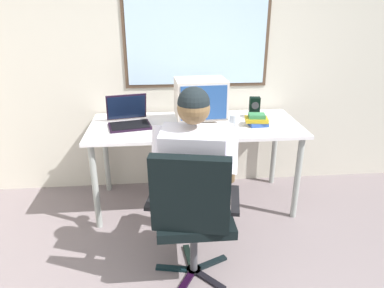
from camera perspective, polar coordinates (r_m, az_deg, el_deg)
The scene contains 9 objects.
wall_rear at distance 3.25m, azimuth -2.20°, elevation 14.59°, with size 5.04×0.08×2.55m.
desk at distance 2.98m, azimuth 0.50°, elevation 1.84°, with size 1.76×0.75×0.75m.
office_chair at distance 2.14m, azimuth 0.04°, elevation -10.61°, with size 0.61×0.55×0.95m.
person_seated at distance 2.31m, azimuth 0.57°, elevation -4.84°, with size 0.60×0.83×1.27m.
crt_monitor at distance 2.89m, azimuth 1.40°, elevation 7.34°, with size 0.42×0.33×0.38m.
laptop at distance 2.98m, azimuth -10.28°, elevation 4.32°, with size 0.39×0.38×0.24m.
wine_glass at distance 2.78m, azimuth 6.90°, elevation 3.98°, with size 0.08×0.08×0.14m.
desk_speaker at distance 3.15m, azimuth 10.08°, elevation 5.84°, with size 0.10×0.08×0.18m.
book_stack at distance 2.96m, azimuth 10.49°, elevation 3.85°, with size 0.20×0.16×0.10m.
Camera 1 is at (-0.16, -0.91, 1.71)m, focal length 32.93 mm.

